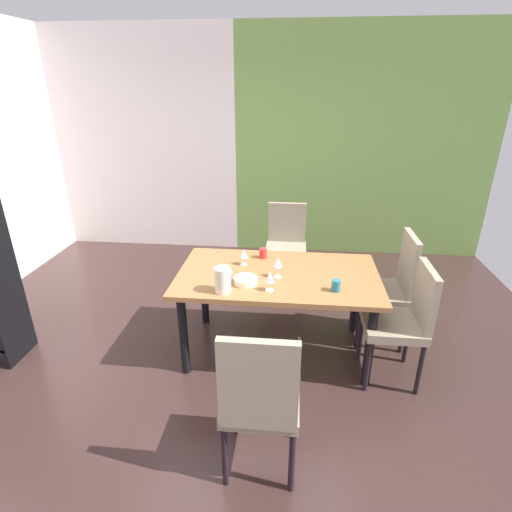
{
  "coord_description": "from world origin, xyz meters",
  "views": [
    {
      "loc": [
        0.43,
        -2.59,
        2.17
      ],
      "look_at": [
        0.13,
        0.44,
        0.85
      ],
      "focal_mm": 28.0,
      "sensor_mm": 36.0,
      "label": 1
    }
  ],
  "objects_px": {
    "dining_table": "(278,283)",
    "wine_glass_center": "(270,277)",
    "wine_glass_north": "(278,263)",
    "cup_near_shelf": "(336,286)",
    "serving_bowl_right": "(246,281)",
    "chair_head_near": "(260,397)",
    "wine_glass_front": "(244,254)",
    "cup_west": "(263,253)",
    "chair_right_near": "(405,317)",
    "pitcher_corner": "(223,280)",
    "chair_head_far": "(286,242)",
    "chair_right_far": "(391,284)"
  },
  "relations": [
    {
      "from": "wine_glass_north",
      "to": "chair_right_far",
      "type": "bearing_deg",
      "value": 18.23
    },
    {
      "from": "chair_right_near",
      "to": "wine_glass_north",
      "type": "height_order",
      "value": "chair_right_near"
    },
    {
      "from": "chair_right_far",
      "to": "chair_right_near",
      "type": "xyz_separation_m",
      "value": [
        -0.01,
        -0.51,
        -0.02
      ]
    },
    {
      "from": "chair_right_near",
      "to": "cup_west",
      "type": "bearing_deg",
      "value": 63.38
    },
    {
      "from": "chair_head_near",
      "to": "cup_near_shelf",
      "type": "bearing_deg",
      "value": 63.68
    },
    {
      "from": "cup_near_shelf",
      "to": "pitcher_corner",
      "type": "xyz_separation_m",
      "value": [
        -0.83,
        -0.1,
        0.06
      ]
    },
    {
      "from": "wine_glass_front",
      "to": "chair_right_far",
      "type": "bearing_deg",
      "value": 5.05
    },
    {
      "from": "chair_head_near",
      "to": "dining_table",
      "type": "bearing_deg",
      "value": 88.28
    },
    {
      "from": "wine_glass_center",
      "to": "wine_glass_north",
      "type": "relative_size",
      "value": 0.92
    },
    {
      "from": "wine_glass_north",
      "to": "chair_head_far",
      "type": "bearing_deg",
      "value": 88.37
    },
    {
      "from": "dining_table",
      "to": "chair_head_near",
      "type": "bearing_deg",
      "value": -91.72
    },
    {
      "from": "chair_right_far",
      "to": "chair_right_near",
      "type": "relative_size",
      "value": 1.06
    },
    {
      "from": "chair_head_far",
      "to": "chair_head_near",
      "type": "height_order",
      "value": "chair_head_near"
    },
    {
      "from": "chair_right_far",
      "to": "cup_near_shelf",
      "type": "distance_m",
      "value": 0.77
    },
    {
      "from": "wine_glass_front",
      "to": "cup_near_shelf",
      "type": "xyz_separation_m",
      "value": [
        0.74,
        -0.4,
        -0.05
      ]
    },
    {
      "from": "cup_near_shelf",
      "to": "pitcher_corner",
      "type": "height_order",
      "value": "pitcher_corner"
    },
    {
      "from": "cup_west",
      "to": "cup_near_shelf",
      "type": "xyz_separation_m",
      "value": [
        0.59,
        -0.56,
        -0.0
      ]
    },
    {
      "from": "wine_glass_front",
      "to": "cup_west",
      "type": "height_order",
      "value": "wine_glass_front"
    },
    {
      "from": "wine_glass_north",
      "to": "serving_bowl_right",
      "type": "bearing_deg",
      "value": -150.35
    },
    {
      "from": "chair_head_near",
      "to": "pitcher_corner",
      "type": "distance_m",
      "value": 0.98
    },
    {
      "from": "chair_head_near",
      "to": "wine_glass_north",
      "type": "xyz_separation_m",
      "value": [
        0.03,
        1.16,
        0.3
      ]
    },
    {
      "from": "chair_right_far",
      "to": "cup_west",
      "type": "xyz_separation_m",
      "value": [
        -1.12,
        0.05,
        0.22
      ]
    },
    {
      "from": "dining_table",
      "to": "chair_right_near",
      "type": "distance_m",
      "value": 1.01
    },
    {
      "from": "dining_table",
      "to": "wine_glass_center",
      "type": "distance_m",
      "value": 0.36
    },
    {
      "from": "dining_table",
      "to": "cup_near_shelf",
      "type": "xyz_separation_m",
      "value": [
        0.44,
        -0.26,
        0.13
      ]
    },
    {
      "from": "chair_right_far",
      "to": "serving_bowl_right",
      "type": "relative_size",
      "value": 5.53
    },
    {
      "from": "dining_table",
      "to": "chair_right_far",
      "type": "distance_m",
      "value": 1.01
    },
    {
      "from": "wine_glass_north",
      "to": "cup_near_shelf",
      "type": "height_order",
      "value": "wine_glass_north"
    },
    {
      "from": "chair_head_near",
      "to": "wine_glass_front",
      "type": "distance_m",
      "value": 1.42
    },
    {
      "from": "chair_head_far",
      "to": "wine_glass_front",
      "type": "distance_m",
      "value": 1.16
    },
    {
      "from": "wine_glass_center",
      "to": "serving_bowl_right",
      "type": "relative_size",
      "value": 0.85
    },
    {
      "from": "dining_table",
      "to": "pitcher_corner",
      "type": "distance_m",
      "value": 0.56
    },
    {
      "from": "cup_near_shelf",
      "to": "wine_glass_center",
      "type": "bearing_deg",
      "value": -175.04
    },
    {
      "from": "serving_bowl_right",
      "to": "wine_glass_center",
      "type": "bearing_deg",
      "value": -26.78
    },
    {
      "from": "serving_bowl_right",
      "to": "cup_near_shelf",
      "type": "bearing_deg",
      "value": -4.57
    },
    {
      "from": "pitcher_corner",
      "to": "cup_near_shelf",
      "type": "bearing_deg",
      "value": 6.68
    },
    {
      "from": "chair_right_near",
      "to": "wine_glass_center",
      "type": "xyz_separation_m",
      "value": [
        -1.02,
        -0.04,
        0.3
      ]
    },
    {
      "from": "chair_head_near",
      "to": "cup_west",
      "type": "distance_m",
      "value": 1.54
    },
    {
      "from": "wine_glass_front",
      "to": "wine_glass_north",
      "type": "xyz_separation_m",
      "value": [
        0.3,
        -0.21,
        0.03
      ]
    },
    {
      "from": "cup_west",
      "to": "dining_table",
      "type": "bearing_deg",
      "value": -63.91
    },
    {
      "from": "cup_west",
      "to": "cup_near_shelf",
      "type": "relative_size",
      "value": 1.0
    },
    {
      "from": "chair_right_far",
      "to": "serving_bowl_right",
      "type": "distance_m",
      "value": 1.31
    },
    {
      "from": "chair_right_near",
      "to": "cup_near_shelf",
      "type": "relative_size",
      "value": 10.95
    },
    {
      "from": "chair_right_near",
      "to": "cup_west",
      "type": "relative_size",
      "value": 10.94
    },
    {
      "from": "wine_glass_center",
      "to": "chair_head_far",
      "type": "bearing_deg",
      "value": 86.85
    },
    {
      "from": "chair_head_far",
      "to": "cup_west",
      "type": "height_order",
      "value": "chair_head_far"
    },
    {
      "from": "cup_west",
      "to": "wine_glass_center",
      "type": "bearing_deg",
      "value": -80.57
    },
    {
      "from": "chair_right_near",
      "to": "serving_bowl_right",
      "type": "relative_size",
      "value": 5.22
    },
    {
      "from": "chair_head_far",
      "to": "chair_right_near",
      "type": "bearing_deg",
      "value": 122.45
    },
    {
      "from": "chair_head_near",
      "to": "wine_glass_front",
      "type": "bearing_deg",
      "value": 100.92
    }
  ]
}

